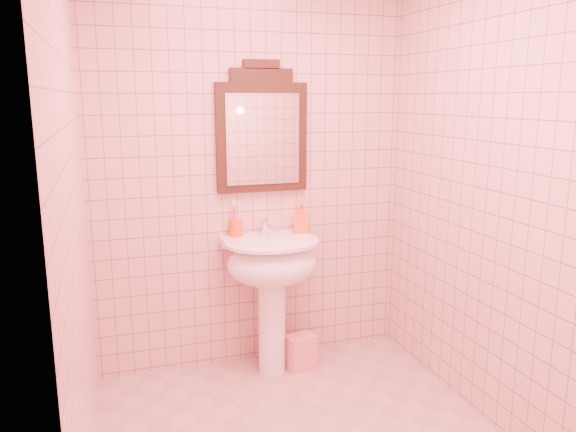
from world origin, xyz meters
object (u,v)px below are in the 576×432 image
object	(u,v)px
toothbrush_cup	(236,228)
towel	(300,352)
soap_dispenser	(301,218)
pedestal_sink	(272,272)
mirror	(262,132)

from	to	relation	value
toothbrush_cup	towel	distance (m)	0.91
toothbrush_cup	soap_dispenser	size ratio (longest dim) A/B	1.04
pedestal_sink	toothbrush_cup	distance (m)	0.36
soap_dispenser	towel	world-z (taller)	soap_dispenser
pedestal_sink	mirror	world-z (taller)	mirror
pedestal_sink	toothbrush_cup	size ratio (longest dim) A/B	4.33
pedestal_sink	toothbrush_cup	xyz separation A→B (m)	(-0.18, 0.17, 0.26)
pedestal_sink	toothbrush_cup	world-z (taller)	toothbrush_cup
mirror	towel	bearing A→B (deg)	-49.23
mirror	soap_dispenser	size ratio (longest dim) A/B	4.15
mirror	toothbrush_cup	size ratio (longest dim) A/B	4.01
pedestal_sink	soap_dispenser	xyz separation A→B (m)	(0.24, 0.13, 0.30)
mirror	towel	xyz separation A→B (m)	(0.18, -0.21, -1.40)
towel	soap_dispenser	bearing A→B (deg)	70.03
mirror	soap_dispenser	distance (m)	0.60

